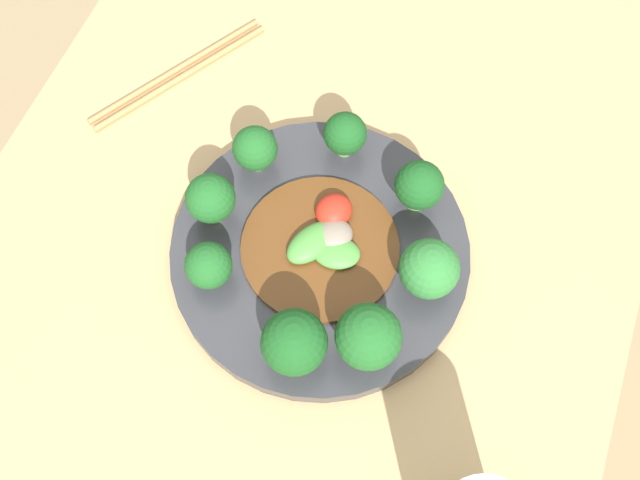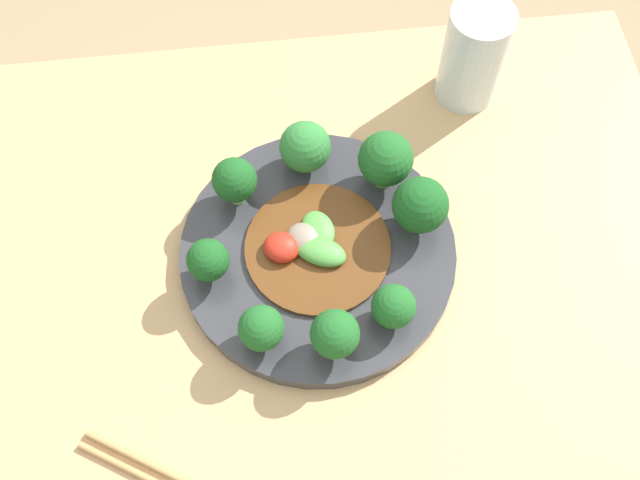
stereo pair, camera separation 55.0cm
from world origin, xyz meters
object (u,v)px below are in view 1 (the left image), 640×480
broccoli_northwest (209,266)px  broccoli_east (345,134)px  plate (320,253)px  broccoli_south (429,269)px  chopsticks (178,74)px  stirfry_center (323,241)px  broccoli_northeast (255,149)px  broccoli_west (294,343)px  broccoli_north (211,199)px  broccoli_southwest (368,337)px  broccoli_southeast (419,186)px

broccoli_northwest → broccoli_east: bearing=-21.4°
plate → broccoli_south: bearing=-89.2°
chopsticks → stirfry_center: bearing=-122.4°
broccoli_northeast → chopsticks: broccoli_northeast is taller
plate → broccoli_west: 0.12m
chopsticks → broccoli_east: bearing=-100.1°
broccoli_south → chopsticks: (0.15, 0.33, -0.05)m
broccoli_northwest → broccoli_north: (0.06, 0.02, 0.01)m
broccoli_south → broccoli_west: (-0.11, 0.09, 0.01)m
broccoli_southwest → broccoli_east: (0.19, 0.09, -0.01)m
broccoli_southeast → stirfry_center: size_ratio=0.40×
broccoli_west → broccoli_north: 0.16m
broccoli_south → broccoli_north: broccoli_south is taller
broccoli_south → stirfry_center: broccoli_south is taller
broccoli_northwest → broccoli_northeast: size_ratio=0.96×
broccoli_south → broccoli_southeast: (0.08, 0.03, 0.00)m
broccoli_southeast → broccoli_northwest: bearing=132.7°
broccoli_southeast → broccoli_north: 0.20m
broccoli_southwest → broccoli_northeast: broccoli_southwest is taller
broccoli_west → broccoli_southwest: bearing=-65.3°
broccoli_southwest → broccoli_northeast: 0.22m
broccoli_southwest → broccoli_southeast: bearing=1.5°
plate → broccoli_southeast: (0.08, -0.07, 0.05)m
plate → broccoli_southwest: 0.12m
broccoli_south → broccoli_northeast: size_ratio=1.18×
broccoli_southwest → chopsticks: bearing=52.5°
broccoli_northwest → broccoli_north: broccoli_north is taller
broccoli_northeast → broccoli_northwest: bearing=-176.3°
broccoli_southeast → chopsticks: broccoli_southeast is taller
broccoli_northwest → chopsticks: broccoli_northwest is taller
broccoli_south → broccoli_west: bearing=141.0°
broccoli_west → broccoli_southeast: broccoli_west is taller
plate → broccoli_northeast: size_ratio=5.37×
plate → chopsticks: (0.15, 0.22, -0.01)m
plate → chopsticks: 0.27m
plate → broccoli_southwest: size_ratio=3.99×
broccoli_northwest → broccoli_northeast: bearing=3.7°
plate → broccoli_southeast: bearing=-41.8°
plate → broccoli_southwest: broccoli_southwest is taller
broccoli_northwest → broccoli_south: bearing=-70.9°
broccoli_southeast → broccoli_northeast: broccoli_southeast is taller
broccoli_northwest → broccoli_north: 0.07m
chopsticks → plate: bearing=-123.6°
broccoli_west → chopsticks: 0.36m
plate → broccoli_south: broccoli_south is taller
broccoli_northwest → broccoli_northeast: 0.13m
broccoli_south → chopsticks: bearing=65.9°
broccoli_south → broccoli_northeast: 0.21m
plate → chopsticks: size_ratio=1.46×
broccoli_southeast → broccoli_east: 0.09m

